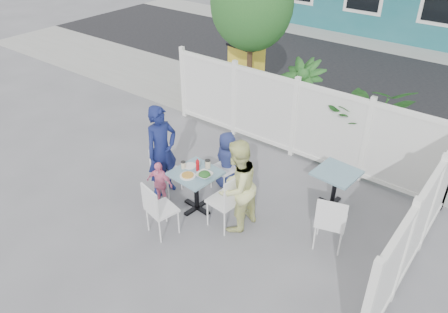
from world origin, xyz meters
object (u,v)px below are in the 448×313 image
Objects in this scene: utility_cabinet at (246,74)px; boy at (227,161)px; chair_back at (227,163)px; woman at (237,186)px; toddler at (160,183)px; spare_table at (336,180)px; chair_right at (228,198)px; main_table at (196,181)px; chair_near at (157,207)px; chair_left at (163,165)px; man at (162,151)px.

boy is (1.90, -3.28, -0.15)m from utility_cabinet.
woman is (0.77, -0.77, 0.26)m from chair_back.
toddler is (1.29, -4.37, -0.28)m from utility_cabinet.
woman reaches higher than spare_table.
main_table is at bearing 91.20° from chair_right.
chair_near is at bearing -93.52° from main_table.
chair_back is at bearing 100.30° from chair_near.
main_table is 0.49× the size of woman.
chair_right is 0.23m from woman.
chair_left is 0.58× the size of woman.
boy is at bearing 130.96° from chair_left.
man is (0.01, -0.02, 0.31)m from chair_left.
chair_near is (-0.05, -0.85, -0.03)m from main_table.
chair_left is 0.41m from toddler.
chair_back is (-1.77, -0.64, -0.03)m from spare_table.
chair_left is 1.12m from boy.
utility_cabinet is at bearing -51.37° from boy.
spare_table is at bearing 64.31° from chair_near.
woman is at bearing -47.35° from utility_cabinet.
utility_cabinet is at bearing -167.27° from chair_left.
chair_back is at bearing -160.19° from spare_table.
utility_cabinet is 4.21m from man.
toddler is at bearing -74.12° from woman.
boy is at bearing -132.20° from woman.
woman is 1.12m from boy.
woman reaches higher than chair_right.
utility_cabinet reaches higher than spare_table.
chair_left is (-0.81, 0.06, -0.05)m from main_table.
main_table is 0.76× the size of chair_right.
utility_cabinet reaches higher than chair_back.
boy reaches higher than chair_left.
main_table is at bearing -83.57° from woman.
man is 1.07× the size of woman.
chair_right is at bearing -84.83° from man.
chair_right is at bearing -4.50° from main_table.
utility_cabinet is 0.84× the size of man.
spare_table is at bearing 22.69° from toddler.
man is (1.09, -4.06, 0.13)m from utility_cabinet.
chair_near is (-0.08, -1.67, 0.02)m from chair_back.
chair_back is at bearing -37.50° from man.
man is at bearing 176.96° from main_table.
main_table is 0.84m from man.
toddler is (-1.30, -0.21, -0.17)m from chair_right.
chair_right reaches higher than chair_near.
utility_cabinet is at bearing 123.24° from chair_near.
woman is 1.42× the size of boy.
main_table is 0.69× the size of boy.
chair_back reaches higher than toddler.
chair_back is (1.91, -3.28, -0.18)m from utility_cabinet.
man is at bearing -151.30° from spare_table.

